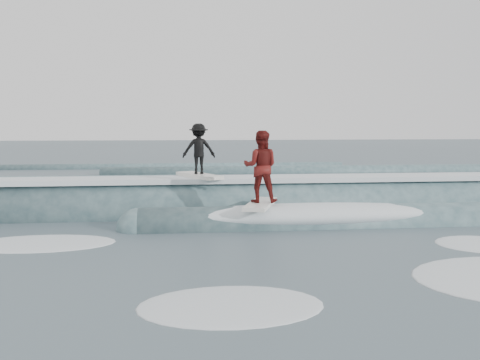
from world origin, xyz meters
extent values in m
plane|color=#3B4E56|center=(0.00, 0.00, 0.00)|extent=(160.00, 160.00, 0.00)
cylinder|color=#334D56|center=(0.00, 5.15, 0.00)|extent=(18.78, 1.90, 1.90)
cylinder|color=#334D56|center=(1.80, 2.95, 0.00)|extent=(9.00, 1.11, 1.11)
sphere|color=#334D56|center=(-2.70, 2.95, 0.00)|extent=(1.11, 1.11, 1.11)
sphere|color=#334D56|center=(6.30, 2.95, 0.00)|extent=(1.11, 1.11, 1.11)
cube|color=white|center=(0.00, 5.15, 1.02)|extent=(18.00, 1.30, 0.14)
ellipsoid|color=white|center=(1.80, 2.95, 0.30)|extent=(7.60, 1.30, 0.60)
cube|color=silver|center=(-1.09, 5.15, 1.14)|extent=(1.35, 2.04, 0.10)
imported|color=black|center=(-1.09, 5.15, 1.92)|extent=(0.95, 0.54, 1.46)
cube|color=white|center=(0.39, 2.95, 0.60)|extent=(1.16, 2.07, 0.10)
imported|color=#591310|center=(0.39, 2.95, 1.57)|extent=(1.01, 0.86, 1.82)
ellipsoid|color=white|center=(-4.77, 1.63, 0.00)|extent=(3.30, 2.25, 0.10)
ellipsoid|color=white|center=(-0.94, -2.91, 0.00)|extent=(2.72, 1.85, 0.10)
cylinder|color=#334D56|center=(5.23, 18.00, 0.00)|extent=(22.00, 0.80, 0.80)
cylinder|color=#334D56|center=(-2.59, 22.00, 0.00)|extent=(22.00, 0.60, 0.60)
camera|label=1|loc=(-1.65, -10.42, 2.63)|focal=40.00mm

